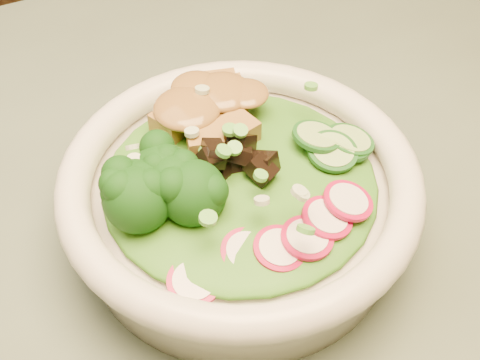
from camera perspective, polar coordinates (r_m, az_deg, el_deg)
name	(u,v)px	position (r m, az deg, el deg)	size (l,w,h in m)	color
salad_bowl	(240,198)	(0.47, 0.00, -1.57)	(0.25, 0.25, 0.07)	silver
lettuce_bed	(240,179)	(0.45, 0.00, 0.09)	(0.19, 0.19, 0.02)	#316816
broccoli_florets	(161,197)	(0.43, -6.77, -1.41)	(0.07, 0.06, 0.04)	black
radish_slices	(289,238)	(0.42, 4.24, -4.97)	(0.10, 0.04, 0.02)	#A00C36
cucumber_slices	(318,140)	(0.47, 6.64, 3.37)	(0.06, 0.06, 0.03)	#A7CA70
mushroom_heap	(232,156)	(0.45, -0.66, 2.09)	(0.06, 0.06, 0.04)	black
tofu_cubes	(205,116)	(0.48, -3.04, 5.51)	(0.08, 0.06, 0.03)	brown
peanut_sauce	(204,103)	(0.47, -3.10, 6.59)	(0.06, 0.05, 0.01)	brown
scallion_garnish	(240,156)	(0.44, 0.00, 2.02)	(0.18, 0.18, 0.02)	#53A239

